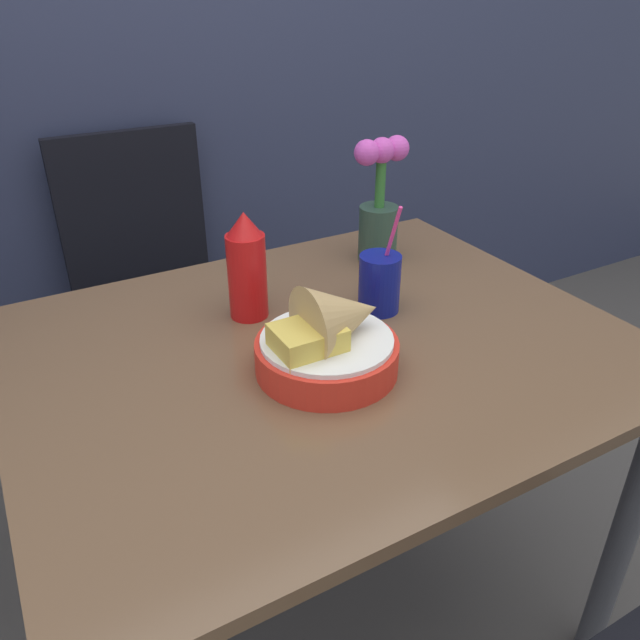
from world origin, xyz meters
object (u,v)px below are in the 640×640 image
(ketchup_bottle, at_px, (247,267))
(drink_cup, at_px, (379,285))
(chair_far_window, at_px, (149,272))
(food_basket, at_px, (331,339))
(flower_vase, at_px, (379,206))

(ketchup_bottle, bearing_deg, drink_cup, -24.48)
(chair_far_window, relative_size, ketchup_bottle, 4.57)
(chair_far_window, height_order, food_basket, chair_far_window)
(ketchup_bottle, height_order, flower_vase, flower_vase)
(chair_far_window, height_order, ketchup_bottle, ketchup_bottle)
(ketchup_bottle, relative_size, flower_vase, 0.75)
(food_basket, distance_m, drink_cup, 0.22)
(drink_cup, bearing_deg, food_basket, -144.14)
(food_basket, xyz_separation_m, drink_cup, (0.18, 0.13, -0.00))
(chair_far_window, bearing_deg, ketchup_bottle, -87.82)
(drink_cup, relative_size, flower_vase, 0.80)
(chair_far_window, distance_m, drink_cup, 0.84)
(drink_cup, height_order, flower_vase, flower_vase)
(ketchup_bottle, height_order, drink_cup, drink_cup)
(food_basket, relative_size, ketchup_bottle, 1.14)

